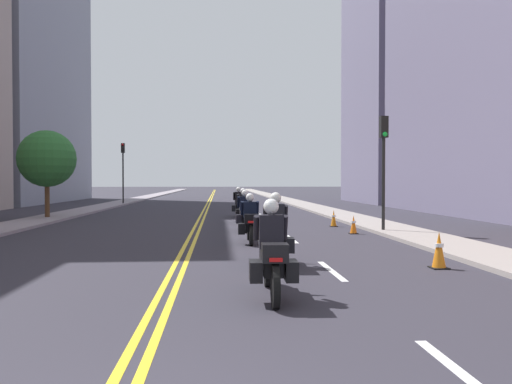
% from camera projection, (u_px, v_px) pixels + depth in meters
% --- Properties ---
extents(ground_plane, '(264.00, 264.00, 0.00)m').
position_uv_depth(ground_plane, '(210.00, 201.00, 50.50)').
color(ground_plane, '#2C2A33').
extents(sidewalk_left, '(2.13, 144.00, 0.12)m').
position_uv_depth(sidewalk_left, '(132.00, 200.00, 49.92)').
color(sidewalk_left, gray).
rests_on(sidewalk_left, ground).
extents(sidewalk_right, '(2.13, 144.00, 0.12)m').
position_uv_depth(sidewalk_right, '(286.00, 200.00, 51.07)').
color(sidewalk_right, gray).
rests_on(sidewalk_right, ground).
extents(centreline_yellow_inner, '(0.12, 132.00, 0.01)m').
position_uv_depth(centreline_yellow_inner, '(209.00, 201.00, 50.49)').
color(centreline_yellow_inner, yellow).
rests_on(centreline_yellow_inner, ground).
extents(centreline_yellow_outer, '(0.12, 132.00, 0.01)m').
position_uv_depth(centreline_yellow_outer, '(211.00, 201.00, 50.51)').
color(centreline_yellow_outer, yellow).
rests_on(centreline_yellow_outer, ground).
extents(lane_dashes_white, '(0.14, 56.40, 0.01)m').
position_uv_depth(lane_dashes_white, '(257.00, 212.00, 31.80)').
color(lane_dashes_white, silver).
rests_on(lane_dashes_white, ground).
extents(building_left_2, '(8.04, 20.79, 25.62)m').
position_uv_depth(building_left_2, '(19.00, 64.00, 46.73)').
color(building_left_2, gray).
rests_on(building_left_2, ground).
extents(building_right_2, '(7.92, 12.33, 21.84)m').
position_uv_depth(building_right_2, '(399.00, 84.00, 46.40)').
color(building_right_2, slate).
rests_on(building_right_2, ground).
extents(motorcycle_0, '(0.77, 2.29, 1.64)m').
position_uv_depth(motorcycle_0, '(272.00, 257.00, 8.30)').
color(motorcycle_0, black).
rests_on(motorcycle_0, ground).
extents(motorcycle_1, '(0.78, 2.30, 1.68)m').
position_uv_depth(motorcycle_1, '(276.00, 236.00, 11.53)').
color(motorcycle_1, black).
rests_on(motorcycle_1, ground).
extents(motorcycle_2, '(0.77, 2.17, 1.56)m').
position_uv_depth(motorcycle_2, '(250.00, 222.00, 15.71)').
color(motorcycle_2, black).
rests_on(motorcycle_2, ground).
extents(motorcycle_3, '(0.78, 2.22, 1.61)m').
position_uv_depth(motorcycle_3, '(245.00, 214.00, 19.41)').
color(motorcycle_3, black).
rests_on(motorcycle_3, ground).
extents(motorcycle_4, '(0.78, 2.16, 1.62)m').
position_uv_depth(motorcycle_4, '(243.00, 209.00, 23.25)').
color(motorcycle_4, black).
rests_on(motorcycle_4, ground).
extents(motorcycle_5, '(0.76, 2.22, 1.63)m').
position_uv_depth(motorcycle_5, '(239.00, 205.00, 27.42)').
color(motorcycle_5, black).
rests_on(motorcycle_5, ground).
extents(traffic_cone_0, '(0.37, 0.37, 0.82)m').
position_uv_depth(traffic_cone_0, '(439.00, 250.00, 11.14)').
color(traffic_cone_0, black).
rests_on(traffic_cone_0, ground).
extents(traffic_cone_1, '(0.31, 0.31, 0.71)m').
position_uv_depth(traffic_cone_1, '(334.00, 218.00, 21.47)').
color(traffic_cone_1, black).
rests_on(traffic_cone_1, ground).
extents(traffic_cone_2, '(0.31, 0.31, 0.69)m').
position_uv_depth(traffic_cone_2, '(354.00, 225.00, 18.49)').
color(traffic_cone_2, black).
rests_on(traffic_cone_2, ground).
extents(traffic_light_near, '(0.28, 0.38, 4.36)m').
position_uv_depth(traffic_light_near, '(384.00, 152.00, 18.78)').
color(traffic_light_near, black).
rests_on(traffic_light_near, ground).
extents(traffic_light_far, '(0.28, 0.38, 5.11)m').
position_uv_depth(traffic_light_far, '(123.00, 162.00, 41.83)').
color(traffic_light_far, black).
rests_on(traffic_light_far, ground).
extents(street_tree_0, '(2.89, 2.89, 4.54)m').
position_uv_depth(street_tree_0, '(47.00, 159.00, 25.60)').
color(street_tree_0, '#503621').
rests_on(street_tree_0, ground).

